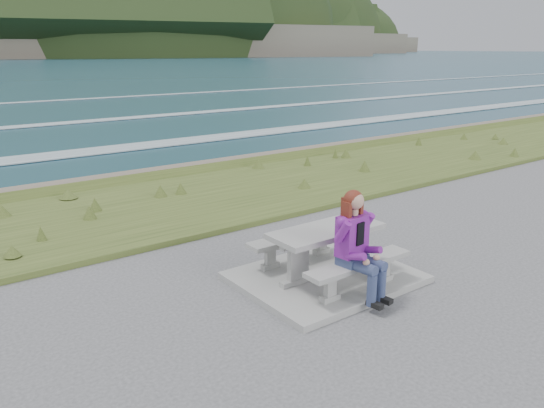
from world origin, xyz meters
The scene contains 9 objects.
concrete_slab centered at (0.00, 0.00, 0.05)m, with size 2.60×2.10×0.10m, color gray.
picnic_table centered at (0.00, 0.00, 0.68)m, with size 1.80×0.75×0.75m.
bench_landward centered at (0.00, -0.70, 0.45)m, with size 1.80×0.35×0.45m.
bench_seaward centered at (0.00, 0.70, 0.45)m, with size 1.80×0.35×0.45m.
grass_verge centered at (0.00, 5.00, 0.00)m, with size 160.00×4.50×0.22m, color #35481B.
shore_drop centered at (0.00, 7.90, 0.00)m, with size 160.00×0.80×2.20m, color #67594D.
ocean centered at (0.00, 25.09, -1.74)m, with size 1600.00×1600.00×0.09m.
headland_range centered at (190.32, 398.30, 9.93)m, with size 729.83×363.95×201.51m.
seated_woman centered at (-0.12, -0.84, 0.66)m, with size 0.52×0.82×1.51m.
Camera 1 is at (-5.13, -5.57, 3.46)m, focal length 35.00 mm.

